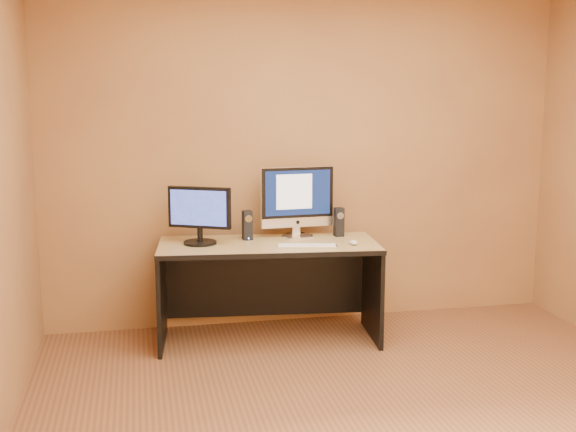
# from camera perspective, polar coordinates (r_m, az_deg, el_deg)

# --- Properties ---
(floor) EXTENTS (4.00, 4.00, 0.00)m
(floor) POSITION_cam_1_polar(r_m,az_deg,el_deg) (4.04, 8.16, -16.52)
(floor) COLOR brown
(floor) RESTS_ON ground
(walls) EXTENTS (4.00, 4.00, 2.60)m
(walls) POSITION_cam_1_polar(r_m,az_deg,el_deg) (3.66, 8.65, 2.05)
(walls) COLOR #9E743F
(walls) RESTS_ON ground
(desk) EXTENTS (1.62, 0.83, 0.72)m
(desk) POSITION_cam_1_polar(r_m,az_deg,el_deg) (5.23, -1.54, -6.04)
(desk) COLOR #A58C52
(desk) RESTS_ON ground
(imac) EXTENTS (0.57, 0.24, 0.53)m
(imac) POSITION_cam_1_polar(r_m,az_deg,el_deg) (5.32, 0.81, 1.16)
(imac) COLOR silver
(imac) RESTS_ON desk
(second_monitor) EXTENTS (0.52, 0.42, 0.41)m
(second_monitor) POSITION_cam_1_polar(r_m,az_deg,el_deg) (5.12, -7.00, 0.03)
(second_monitor) COLOR black
(second_monitor) RESTS_ON desk
(speaker_left) EXTENTS (0.07, 0.08, 0.21)m
(speaker_left) POSITION_cam_1_polar(r_m,az_deg,el_deg) (5.26, -3.23, -0.73)
(speaker_left) COLOR black
(speaker_left) RESTS_ON desk
(speaker_right) EXTENTS (0.07, 0.07, 0.21)m
(speaker_right) POSITION_cam_1_polar(r_m,az_deg,el_deg) (5.39, 4.04, -0.48)
(speaker_right) COLOR black
(speaker_right) RESTS_ON desk
(keyboard) EXTENTS (0.43, 0.19, 0.02)m
(keyboard) POSITION_cam_1_polar(r_m,az_deg,el_deg) (5.01, 1.52, -2.38)
(keyboard) COLOR silver
(keyboard) RESTS_ON desk
(mouse) EXTENTS (0.06, 0.10, 0.04)m
(mouse) POSITION_cam_1_polar(r_m,az_deg,el_deg) (5.11, 5.20, -2.07)
(mouse) COLOR silver
(mouse) RESTS_ON desk
(cable_a) EXTENTS (0.09, 0.20, 0.01)m
(cable_a) POSITION_cam_1_polar(r_m,az_deg,el_deg) (5.49, 1.27, -1.35)
(cable_a) COLOR black
(cable_a) RESTS_ON desk
(cable_b) EXTENTS (0.09, 0.16, 0.01)m
(cable_b) POSITION_cam_1_polar(r_m,az_deg,el_deg) (5.43, -0.21, -1.48)
(cable_b) COLOR black
(cable_b) RESTS_ON desk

